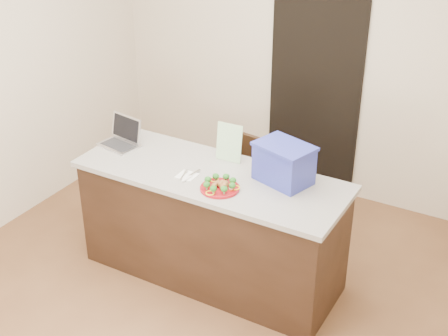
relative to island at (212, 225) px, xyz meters
The scene contains 16 objects.
ground 0.53m from the island, 90.00° to the right, with size 4.00×4.00×0.00m, color brown.
room_shell 1.18m from the island, 90.00° to the right, with size 4.00×4.00×4.00m.
doorway 1.81m from the island, 86.69° to the left, with size 0.90×0.02×2.00m, color black.
island is the anchor object (origin of this frame).
plate 0.53m from the island, 44.33° to the right, with size 0.28×0.28×0.02m.
meatballs 0.55m from the island, 43.64° to the right, with size 0.11×0.11×0.04m.
broccoli 0.57m from the island, 44.33° to the right, with size 0.24×0.24×0.04m.
pepper_rings 0.54m from the island, 44.33° to the right, with size 0.26×0.24×0.01m.
napkin 0.49m from the island, 137.11° to the right, with size 0.14×0.14×0.01m, color silver.
fork 0.50m from the island, 143.39° to the right, with size 0.04×0.16×0.00m.
knife 0.50m from the island, 125.56° to the right, with size 0.03×0.22×0.01m.
yogurt_bottle 0.58m from the island, 32.75° to the right, with size 0.03×0.03×0.07m.
laptop 1.02m from the island, behind, with size 0.34×0.30×0.22m.
leaflet 0.66m from the island, 87.22° to the left, with size 0.21×0.00×0.30m, color white.
blue_box 0.81m from the island, 17.07° to the left, with size 0.47×0.39×0.29m.
chair 0.71m from the island, 102.68° to the left, with size 0.45×0.45×0.90m.
Camera 1 is at (2.09, -3.21, 3.12)m, focal length 50.00 mm.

